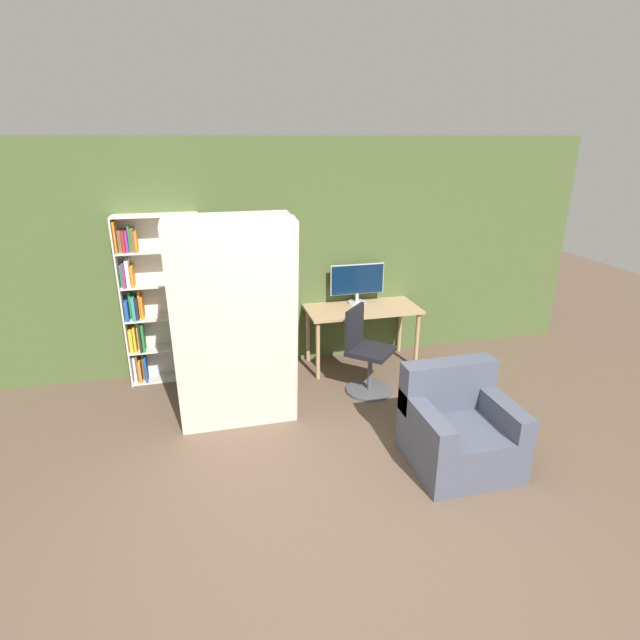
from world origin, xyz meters
TOP-DOWN VIEW (x-y plane):
  - ground_plane at (0.00, 0.00)m, footprint 16.00×16.00m
  - wall_back at (0.00, 3.18)m, footprint 8.00×0.06m
  - desk at (1.03, 2.83)m, footprint 1.36×0.65m
  - monitor at (1.02, 3.02)m, footprint 0.68×0.22m
  - office_chair at (0.85, 2.15)m, footprint 0.62×0.62m
  - bookshelf at (-1.37, 3.04)m, footprint 0.90×0.29m
  - mattress_near at (-0.57, 1.71)m, footprint 1.12×0.47m
  - mattress_far at (-0.57, 1.98)m, footprint 1.12×0.35m
  - armchair at (1.20, 0.73)m, footprint 0.85×0.80m

SIDE VIEW (x-z plane):
  - ground_plane at x=0.00m, z-range 0.00..0.00m
  - armchair at x=1.20m, z-range -0.11..0.74m
  - office_chair at x=0.85m, z-range -0.08..0.88m
  - desk at x=1.03m, z-range 0.28..1.02m
  - bookshelf at x=-1.37m, z-range 0.00..1.91m
  - monitor at x=1.02m, z-range 0.77..1.27m
  - mattress_far at x=-0.57m, z-range 0.00..2.05m
  - mattress_near at x=-0.57m, z-range 0.00..2.06m
  - wall_back at x=0.00m, z-range 0.00..2.70m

